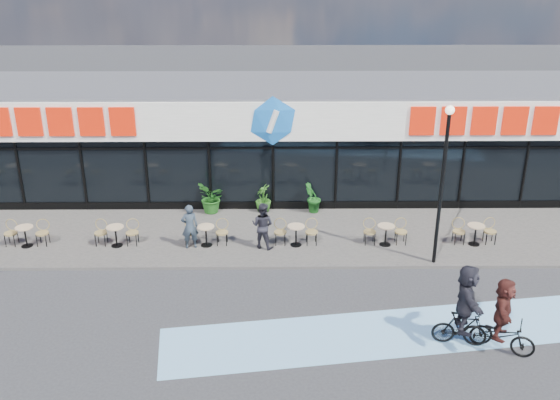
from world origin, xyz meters
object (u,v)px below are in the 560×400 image
potted_plant_left (263,198)px  patron_left (190,226)px  potted_plant_mid (211,198)px  cyclist_a (501,321)px  lamp_post (443,173)px  potted_plant_right (313,198)px  patron_right (263,225)px

potted_plant_left → patron_left: bearing=-127.4°
potted_plant_mid → patron_left: patron_left is taller
patron_left → cyclist_a: size_ratio=0.77×
potted_plant_left → potted_plant_mid: size_ratio=0.89×
lamp_post → potted_plant_left: lamp_post is taller
potted_plant_left → patron_left: 4.08m
potted_plant_left → potted_plant_right: 1.96m
patron_right → lamp_post: bearing=-169.2°
lamp_post → potted_plant_mid: size_ratio=4.19×
potted_plant_left → patron_right: size_ratio=0.67×
lamp_post → potted_plant_right: 6.23m
potted_plant_left → patron_right: bearing=-89.4°
patron_left → cyclist_a: (8.67, -5.90, 0.00)m
patron_right → cyclist_a: size_ratio=0.79×
potted_plant_right → cyclist_a: 9.96m
potted_plant_left → potted_plant_mid: bearing=-176.1°
potted_plant_right → cyclist_a: size_ratio=0.59×
lamp_post → cyclist_a: bearing=-84.4°
lamp_post → patron_right: 6.26m
potted_plant_left → lamp_post: bearing=-37.5°
patron_right → potted_plant_left: bearing=-67.1°
potted_plant_right → cyclist_a: (4.24, -9.01, 0.19)m
patron_right → potted_plant_mid: bearing=-33.8°
potted_plant_left → potted_plant_right: (1.96, -0.12, 0.06)m
lamp_post → potted_plant_left: size_ratio=4.73×
lamp_post → potted_plant_mid: lamp_post is taller
lamp_post → potted_plant_left: 7.67m
potted_plant_right → patron_right: size_ratio=0.75×
lamp_post → patron_right: (-5.70, 1.16, -2.30)m
potted_plant_left → cyclist_a: 11.04m
lamp_post → cyclist_a: lamp_post is taller
patron_left → patron_right: (2.51, -0.00, 0.03)m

